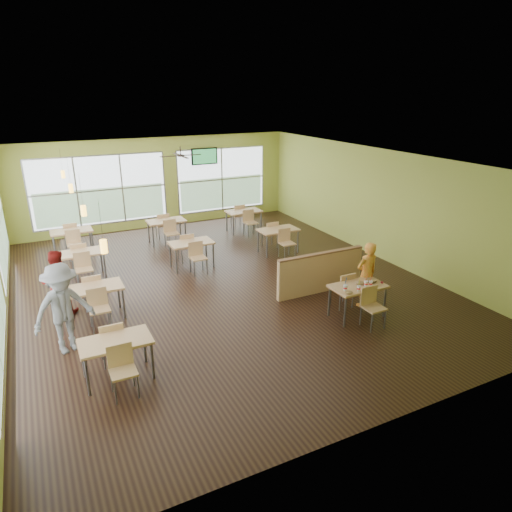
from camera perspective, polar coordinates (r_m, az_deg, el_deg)
name	(u,v)px	position (r m, az deg, el deg)	size (l,w,h in m)	color
room	(221,225)	(11.43, -4.46, 3.89)	(12.00, 12.04, 3.20)	black
window_bays	(93,214)	(13.74, -19.75, 5.02)	(9.24, 10.24, 2.38)	white
main_table	(358,290)	(10.29, 12.61, -4.20)	(1.22, 1.52, 0.87)	tan
half_wall_divider	(320,272)	(11.39, 8.06, -2.05)	(2.40, 0.14, 1.04)	tan
dining_tables	(163,248)	(12.96, -11.52, 1.04)	(6.92, 8.72, 0.87)	tan
pendant_lights	(77,199)	(11.14, -21.47, 6.66)	(0.11, 7.31, 0.86)	#2D2119
ceiling_fan	(181,155)	(13.92, -9.40, 12.30)	(1.25, 1.25, 0.29)	#2D2119
tv_backwall	(204,156)	(17.28, -6.47, 12.28)	(1.00, 0.07, 0.60)	black
man_plaid	(366,275)	(10.79, 13.65, -2.27)	(0.57, 0.37, 1.56)	#FF5F1C
patron_maroon	(57,282)	(11.05, -23.58, -3.05)	(0.73, 0.57, 1.50)	maroon
patron_grey	(63,309)	(9.38, -22.96, -6.06)	(1.17, 0.67, 1.80)	slate
cup_blue	(345,288)	(9.90, 11.10, -3.90)	(0.09, 0.09, 0.34)	white
cup_yellow	(359,288)	(9.94, 12.72, -3.94)	(0.09, 0.09, 0.32)	white
cup_red_near	(366,283)	(10.21, 13.59, -3.35)	(0.09, 0.09, 0.33)	white
cup_red_far	(371,283)	(10.24, 14.14, -3.34)	(0.09, 0.09, 0.31)	white
food_basket	(371,280)	(10.48, 14.21, -2.98)	(0.25, 0.25, 0.06)	black
ketchup_cup	(382,282)	(10.49, 15.46, -3.20)	(0.06, 0.06, 0.03)	maroon
wrapper_left	(349,292)	(9.81, 11.54, -4.47)	(0.17, 0.16, 0.04)	olive
wrapper_mid	(360,283)	(10.31, 12.85, -3.29)	(0.21, 0.19, 0.05)	olive
wrapper_right	(375,285)	(10.29, 14.67, -3.55)	(0.14, 0.13, 0.04)	olive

